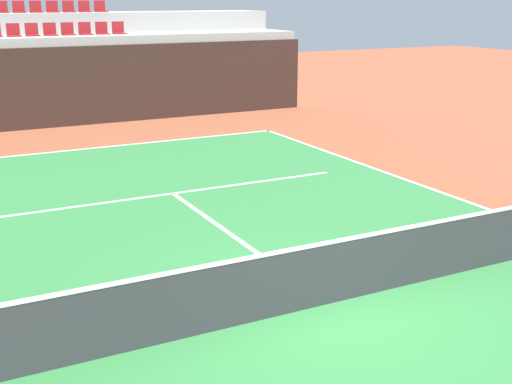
# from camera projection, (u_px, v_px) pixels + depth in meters

# --- Properties ---
(ground_plane) EXTENTS (80.00, 80.00, 0.00)m
(ground_plane) POSITION_uv_depth(u_px,v_px,m) (329.00, 304.00, 9.79)
(ground_plane) COLOR brown
(court_surface) EXTENTS (11.00, 24.00, 0.01)m
(court_surface) POSITION_uv_depth(u_px,v_px,m) (329.00, 304.00, 9.79)
(court_surface) COLOR #2D7238
(court_surface) RESTS_ON ground_plane
(baseline_far) EXTENTS (11.00, 0.10, 0.00)m
(baseline_far) POSITION_uv_depth(u_px,v_px,m) (107.00, 147.00, 19.98)
(baseline_far) COLOR white
(baseline_far) RESTS_ON court_surface
(service_line_far) EXTENTS (8.26, 0.10, 0.00)m
(service_line_far) POSITION_uv_depth(u_px,v_px,m) (173.00, 193.00, 15.24)
(service_line_far) COLOR white
(service_line_far) RESTS_ON court_surface
(centre_service_line) EXTENTS (0.10, 6.40, 0.00)m
(centre_service_line) POSITION_uv_depth(u_px,v_px,m) (234.00, 236.00, 12.51)
(centre_service_line) COLOR white
(centre_service_line) RESTS_ON court_surface
(back_wall) EXTENTS (17.71, 0.30, 2.68)m
(back_wall) POSITION_uv_depth(u_px,v_px,m) (72.00, 86.00, 23.05)
(back_wall) COLOR black
(back_wall) RESTS_ON ground_plane
(stands_tier_lower) EXTENTS (17.71, 2.40, 2.97)m
(stands_tier_lower) POSITION_uv_depth(u_px,v_px,m) (63.00, 78.00, 24.16)
(stands_tier_lower) COLOR #9E9E99
(stands_tier_lower) RESTS_ON ground_plane
(stands_tier_upper) EXTENTS (17.71, 2.40, 3.70)m
(stands_tier_upper) POSITION_uv_depth(u_px,v_px,m) (49.00, 62.00, 26.11)
(stands_tier_upper) COLOR #9E9E99
(stands_tier_upper) RESTS_ON ground_plane
(seating_row_lower) EXTENTS (4.74, 0.44, 0.44)m
(seating_row_lower) POSITION_uv_depth(u_px,v_px,m) (59.00, 32.00, 23.79)
(seating_row_lower) COLOR maroon
(seating_row_lower) RESTS_ON stands_tier_lower
(seating_row_upper) EXTENTS (4.74, 0.44, 0.44)m
(seating_row_upper) POSITION_uv_depth(u_px,v_px,m) (44.00, 9.00, 25.64)
(seating_row_upper) COLOR maroon
(seating_row_upper) RESTS_ON stands_tier_upper
(tennis_net) EXTENTS (11.08, 0.08, 1.07)m
(tennis_net) POSITION_uv_depth(u_px,v_px,m) (330.00, 272.00, 9.65)
(tennis_net) COLOR black
(tennis_net) RESTS_ON court_surface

